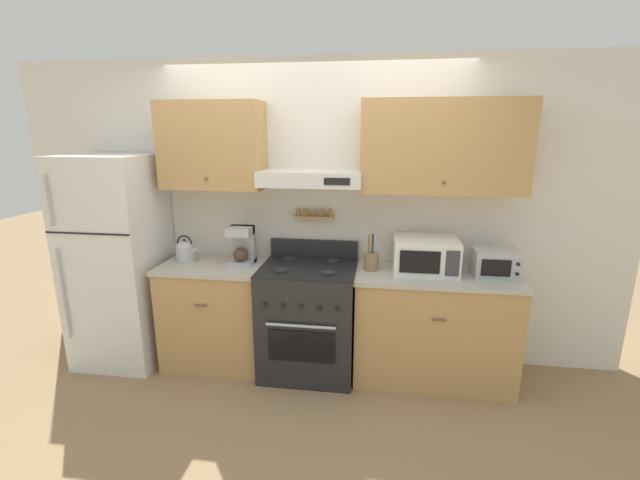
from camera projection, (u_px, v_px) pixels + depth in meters
name	position (u px, v px, depth m)	size (l,w,h in m)	color
ground_plane	(303.00, 388.00, 3.38)	(16.00, 16.00, 0.00)	#937551
wall_back	(324.00, 194.00, 3.57)	(5.20, 0.46, 2.55)	silver
counter_left	(217.00, 313.00, 3.69)	(0.85, 0.63, 0.90)	tan
counter_right	(433.00, 326.00, 3.44)	(1.25, 0.63, 0.90)	tan
stove_range	(309.00, 318.00, 3.54)	(0.76, 0.68, 1.06)	#232326
refrigerator	(118.00, 261.00, 3.65)	(0.70, 0.70, 1.79)	white
tea_kettle	(185.00, 251.00, 3.61)	(0.20, 0.15, 0.23)	#B7B7BC
coffee_maker	(242.00, 245.00, 3.55)	(0.20, 0.22, 0.32)	#ADAFB5
microwave	(425.00, 255.00, 3.34)	(0.49, 0.40, 0.27)	white
utensil_crock	(371.00, 261.00, 3.40)	(0.12, 0.12, 0.29)	#8E7051
toaster_oven	(495.00, 262.00, 3.26)	(0.32, 0.30, 0.21)	#ADAFB5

